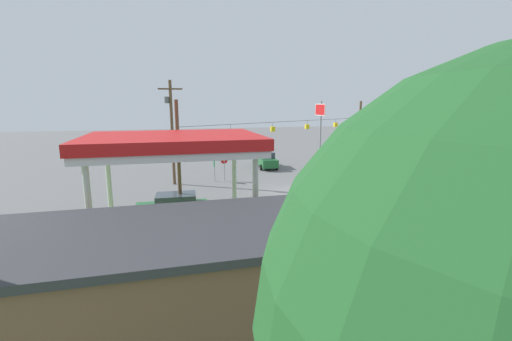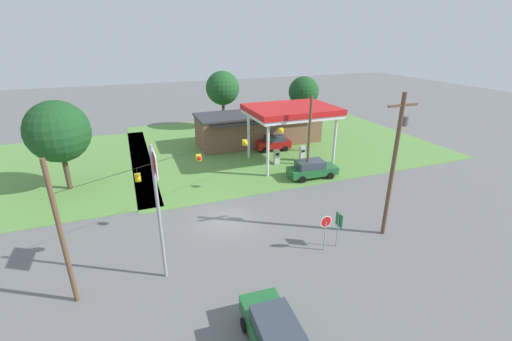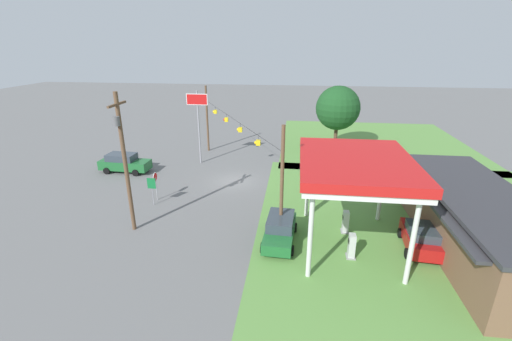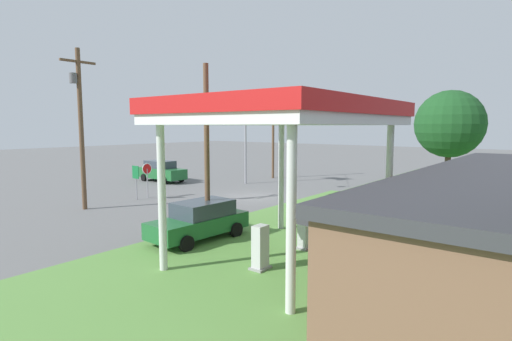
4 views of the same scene
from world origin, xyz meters
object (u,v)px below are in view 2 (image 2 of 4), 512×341
object	(u,v)px
stop_sign_roadside	(326,226)
stop_sign_overhead	(157,187)
gas_station_canopy	(291,112)
car_at_pumps_rear	(273,143)
utility_pole_main	(395,160)
fuel_pump_near	(277,157)
fuel_pump_far	(302,154)
tree_behind_station	(223,88)
tree_far_back	(304,92)
route_sign	(339,223)
tree_west_verge	(58,132)
car_on_crossroad	(276,337)
gas_station_store	(259,128)
car_at_pumps_front	(312,169)

from	to	relation	value
stop_sign_roadside	stop_sign_overhead	size ratio (longest dim) A/B	0.31
gas_station_canopy	car_at_pumps_rear	bearing A→B (deg)	88.85
stop_sign_roadside	stop_sign_overhead	bearing A→B (deg)	-6.30
utility_pole_main	gas_station_canopy	bearing A→B (deg)	89.55
fuel_pump_near	fuel_pump_far	size ratio (longest dim) A/B	1.00
tree_behind_station	tree_far_back	distance (m)	11.34
tree_behind_station	stop_sign_roadside	bearing A→B (deg)	-94.47
car_at_pumps_rear	route_sign	world-z (taller)	route_sign
stop_sign_overhead	tree_west_verge	bearing A→B (deg)	113.14
stop_sign_roadside	tree_far_back	world-z (taller)	tree_far_back
car_on_crossroad	stop_sign_overhead	distance (m)	9.23
gas_station_canopy	tree_behind_station	bearing A→B (deg)	99.13
fuel_pump_near	gas_station_canopy	bearing A→B (deg)	0.06
fuel_pump_far	car_on_crossroad	size ratio (longest dim) A/B	0.31
fuel_pump_far	tree_behind_station	size ratio (longest dim) A/B	0.20
fuel_pump_near	car_on_crossroad	bearing A→B (deg)	-114.36
tree_behind_station	tree_west_verge	distance (m)	24.19
utility_pole_main	fuel_pump_near	bearing A→B (deg)	95.39
gas_station_canopy	route_sign	distance (m)	16.20
fuel_pump_near	route_sign	size ratio (longest dim) A/B	0.68
gas_station_store	car_at_pumps_rear	size ratio (longest dim) A/B	3.70
stop_sign_overhead	tree_west_verge	xyz separation A→B (m)	(-6.54, 15.30, -0.37)
stop_sign_overhead	utility_pole_main	distance (m)	14.78
fuel_pump_near	tree_west_verge	bearing A→B (deg)	176.88
fuel_pump_near	car_at_pumps_front	world-z (taller)	car_at_pumps_front
fuel_pump_near	car_on_crossroad	distance (m)	23.33
gas_station_canopy	route_sign	world-z (taller)	gas_station_canopy
car_on_crossroad	route_sign	size ratio (longest dim) A/B	2.17
stop_sign_roadside	utility_pole_main	xyz separation A→B (m)	(4.97, 0.25, 3.66)
car_at_pumps_front	tree_west_verge	world-z (taller)	tree_west_verge
car_at_pumps_front	utility_pole_main	bearing A→B (deg)	-88.21
car_at_pumps_rear	car_on_crossroad	world-z (taller)	car_on_crossroad
fuel_pump_far	car_at_pumps_front	xyz separation A→B (m)	(-1.40, -4.51, 0.13)
gas_station_store	car_at_pumps_front	distance (m)	12.35
tree_west_verge	tree_far_back	world-z (taller)	tree_west_verge
tree_behind_station	tree_west_verge	size ratio (longest dim) A/B	1.03
car_on_crossroad	route_sign	world-z (taller)	route_sign
gas_station_canopy	stop_sign_overhead	distance (m)	20.58
gas_station_canopy	tree_far_back	distance (m)	12.81
car_at_pumps_rear	stop_sign_overhead	size ratio (longest dim) A/B	0.53
gas_station_store	fuel_pump_far	bearing A→B (deg)	-75.53
car_at_pumps_front	tree_behind_station	distance (m)	21.55
tree_behind_station	gas_station_store	bearing A→B (deg)	-75.85
stop_sign_overhead	route_sign	world-z (taller)	stop_sign_overhead
gas_station_store	tree_west_verge	bearing A→B (deg)	-162.27
car_at_pumps_rear	car_at_pumps_front	bearing A→B (deg)	95.44
gas_station_store	stop_sign_roadside	size ratio (longest dim) A/B	6.20
gas_station_store	car_on_crossroad	size ratio (longest dim) A/B	2.97
stop_sign_overhead	fuel_pump_near	bearing A→B (deg)	46.81
gas_station_canopy	utility_pole_main	distance (m)	15.04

